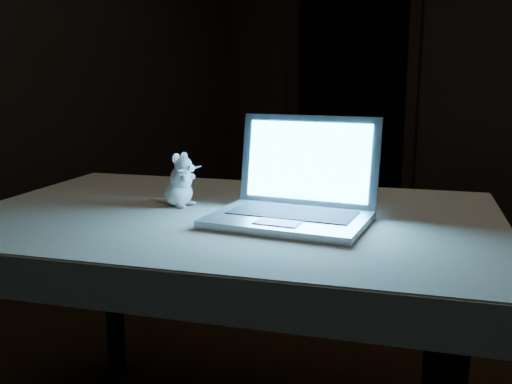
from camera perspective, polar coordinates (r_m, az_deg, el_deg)
The scene contains 6 objects.
back_wall at distance 4.19m, azimuth 23.72°, elevation 11.22°, with size 4.50×0.04×2.60m, color black.
doorway at distance 4.52m, azimuth 9.47°, elevation 8.99°, with size 1.06×0.36×2.13m, color black, non-canonical shape.
table at distance 1.95m, azimuth -2.39°, elevation -14.18°, with size 1.54×0.99×0.82m, color black, non-canonical shape.
tablecloth at distance 1.86m, azimuth -4.87°, elevation -3.49°, with size 1.65×1.10×0.11m, color beige, non-canonical shape.
laptop at distance 1.64m, azimuth 3.30°, elevation 2.00°, with size 0.45×0.39×0.31m, color #BBBCC0, non-canonical shape.
plush_mouse at distance 1.90m, azimuth -7.80°, elevation 1.24°, with size 0.13×0.13×0.18m, color white, non-canonical shape.
Camera 1 is at (0.74, -1.62, 1.26)m, focal length 40.00 mm.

